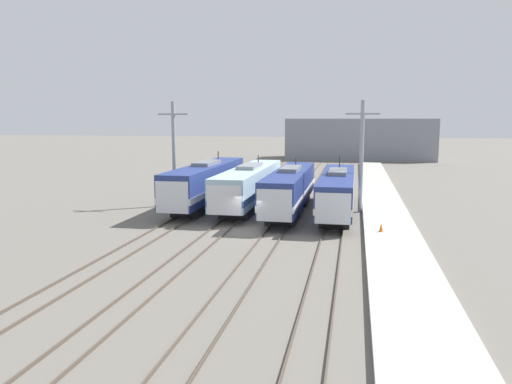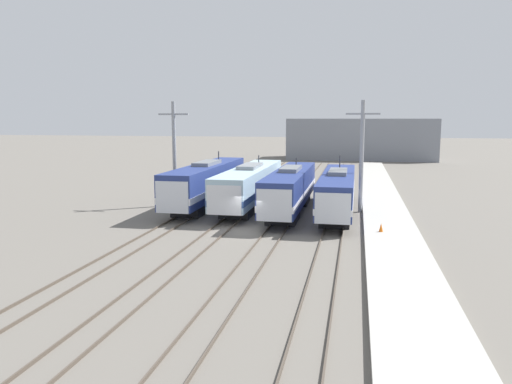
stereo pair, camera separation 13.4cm
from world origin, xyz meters
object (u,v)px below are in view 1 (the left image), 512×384
Objects in this scene: locomotive_far_left at (206,183)px; catenary_tower_left at (174,152)px; locomotive_center_left at (249,185)px; catenary_tower_right at (361,155)px; locomotive_far_right at (337,192)px; locomotive_center_right at (290,189)px; traffic_cone at (381,227)px.

locomotive_far_left is 1.92× the size of catenary_tower_left.
catenary_tower_right reaches higher than locomotive_center_left.
locomotive_far_right is at bearing -6.15° from catenary_tower_left.
locomotive_center_right is 1.01× the size of locomotive_far_right.
catenary_tower_right is 10.64m from traffic_cone.
catenary_tower_left is (-11.63, 1.43, 3.15)m from locomotive_center_right.
locomotive_far_left reaches higher than traffic_cone.
locomotive_far_right is 4.19m from catenary_tower_right.
locomotive_center_left is 1.06× the size of locomotive_center_right.
locomotive_center_left is 4.85m from locomotive_center_right.
traffic_cone is at bearing -45.80° from locomotive_center_right.
catenary_tower_left is (-7.32, -0.80, 3.18)m from locomotive_center_left.
catenary_tower_right is (6.35, 1.43, 3.15)m from locomotive_center_right.
locomotive_far_left is 19.30m from traffic_cone.
locomotive_center_right is 12.13m from catenary_tower_left.
locomotive_far_right is at bearing 114.30° from traffic_cone.
traffic_cone is (12.11, -10.26, -1.47)m from locomotive_center_left.
locomotive_center_right is at bearing -27.37° from locomotive_center_left.
locomotive_center_left is 32.34× the size of traffic_cone.
locomotive_far_right is 30.23× the size of traffic_cone.
traffic_cone is (16.42, -10.00, -1.60)m from locomotive_far_left.
locomotive_center_left is 8.02m from catenary_tower_left.
locomotive_center_left is at bearing 152.63° from locomotive_center_right.
locomotive_center_left is 11.15m from catenary_tower_right.
catenary_tower_left reaches higher than traffic_cone.
locomotive_center_right is (4.31, -2.23, 0.03)m from locomotive_center_left.
locomotive_far_left is at bearing 10.23° from catenary_tower_left.
locomotive_far_left reaches higher than locomotive_center_right.
locomotive_far_left is 1.04× the size of locomotive_center_right.
catenary_tower_right is at bearing 0.00° from catenary_tower_left.
locomotive_center_right is 4.32m from locomotive_far_right.
catenary_tower_left and catenary_tower_right have the same top height.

